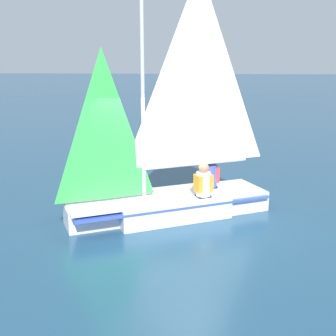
# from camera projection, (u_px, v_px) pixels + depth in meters

# --- Properties ---
(ground_plane) EXTENTS (260.00, 260.00, 0.00)m
(ground_plane) POSITION_uv_depth(u_px,v_px,m) (168.00, 215.00, 8.98)
(ground_plane) COLOR navy
(sailboat_main) EXTENTS (3.25, 4.29, 5.08)m
(sailboat_main) POSITION_uv_depth(u_px,v_px,m) (170.00, 180.00, 8.81)
(sailboat_main) COLOR silver
(sailboat_main) RESTS_ON ground_plane
(sailor_helm) EXTENTS (0.41, 0.42, 1.16)m
(sailor_helm) POSITION_uv_depth(u_px,v_px,m) (203.00, 188.00, 8.75)
(sailor_helm) COLOR black
(sailor_helm) RESTS_ON ground_plane
(sailor_crew) EXTENTS (0.41, 0.42, 1.16)m
(sailor_crew) POSITION_uv_depth(u_px,v_px,m) (210.00, 179.00, 9.40)
(sailor_crew) COLOR black
(sailor_crew) RESTS_ON ground_plane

